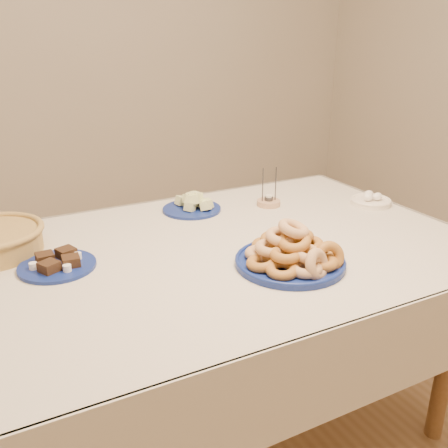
{
  "coord_description": "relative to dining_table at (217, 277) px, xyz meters",
  "views": [
    {
      "loc": [
        -0.67,
        -1.33,
        1.41
      ],
      "look_at": [
        0.0,
        -0.05,
        0.85
      ],
      "focal_mm": 40.0,
      "sensor_mm": 36.0,
      "label": 1
    }
  ],
  "objects": [
    {
      "name": "ground",
      "position": [
        0.0,
        0.0,
        -0.64
      ],
      "size": [
        5.0,
        5.0,
        0.0
      ],
      "primitive_type": "plane",
      "color": "brown",
      "rests_on": "ground"
    },
    {
      "name": "candle_holder",
      "position": [
        0.38,
        0.28,
        0.12
      ],
      "size": [
        0.11,
        0.11,
        0.16
      ],
      "rotation": [
        0.0,
        0.0,
        -0.24
      ],
      "color": "tan",
      "rests_on": "dining_table"
    },
    {
      "name": "egg_bowl",
      "position": [
        0.75,
        0.1,
        0.12
      ],
      "size": [
        0.17,
        0.17,
        0.05
      ],
      "rotation": [
        0.0,
        0.0,
        -0.06
      ],
      "color": "white",
      "rests_on": "dining_table"
    },
    {
      "name": "melon_plate",
      "position": [
        0.08,
        0.36,
        0.13
      ],
      "size": [
        0.3,
        0.3,
        0.08
      ],
      "rotation": [
        0.0,
        0.0,
        -0.37
      ],
      "color": "navy",
      "rests_on": "dining_table"
    },
    {
      "name": "dining_table",
      "position": [
        0.0,
        0.0,
        0.0
      ],
      "size": [
        1.71,
        1.11,
        0.75
      ],
      "color": "brown",
      "rests_on": "ground"
    },
    {
      "name": "brownie_plate",
      "position": [
        -0.49,
        0.09,
        0.12
      ],
      "size": [
        0.28,
        0.28,
        0.04
      ],
      "rotation": [
        0.0,
        0.0,
        0.29
      ],
      "color": "navy",
      "rests_on": "dining_table"
    },
    {
      "name": "donut_platter",
      "position": [
        0.14,
        -0.22,
        0.14
      ],
      "size": [
        0.4,
        0.4,
        0.15
      ],
      "rotation": [
        0.0,
        0.0,
        0.24
      ],
      "color": "navy",
      "rests_on": "dining_table"
    }
  ]
}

